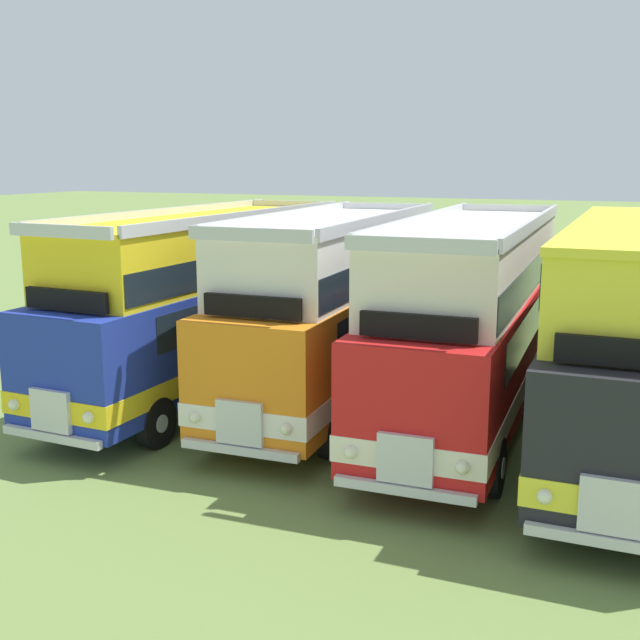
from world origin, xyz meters
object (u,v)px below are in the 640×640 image
bus_second_in_row (334,306)px  bus_fourth_in_row (632,325)px  bus_first_in_row (207,299)px  bus_third_in_row (472,316)px

bus_second_in_row → bus_fourth_in_row: (6.46, -0.23, 0.12)m
bus_first_in_row → bus_third_in_row: same height
bus_third_in_row → bus_fourth_in_row: size_ratio=0.95×
bus_first_in_row → bus_fourth_in_row: bearing=0.5°
bus_first_in_row → bus_fourth_in_row: bus_first_in_row is taller
bus_fourth_in_row → bus_third_in_row: bearing=175.9°
bus_first_in_row → bus_fourth_in_row: size_ratio=0.93×
bus_third_in_row → bus_first_in_row: bearing=-177.3°
bus_fourth_in_row → bus_first_in_row: bearing=-179.5°
bus_third_in_row → bus_second_in_row: bearing=180.0°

